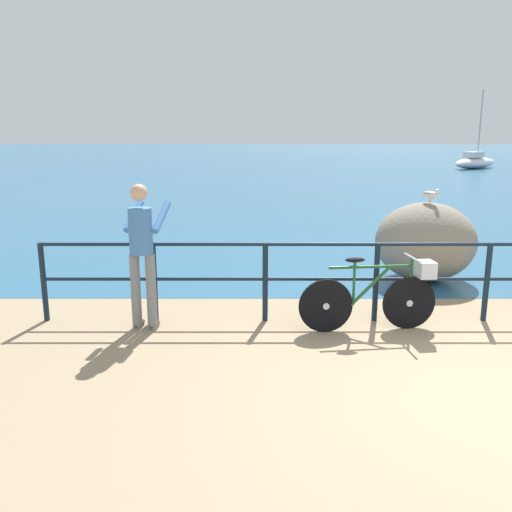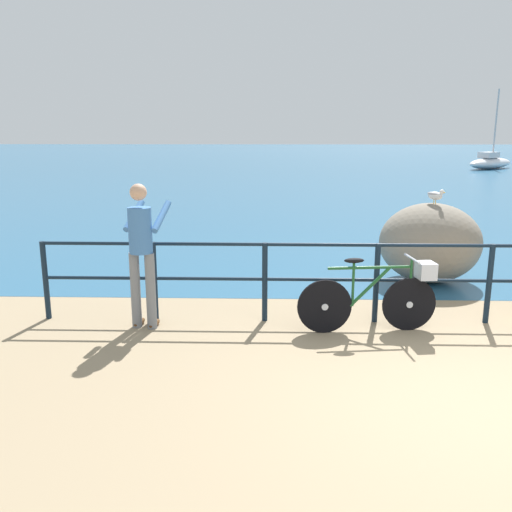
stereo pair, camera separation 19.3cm
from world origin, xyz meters
name	(u,v)px [view 1 (the left image)]	position (x,y,z in m)	size (l,w,h in m)	color
ground_plane	(306,186)	(0.00, 20.00, -0.05)	(120.00, 120.00, 0.10)	#937F60
sea_surface	(280,156)	(0.00, 48.09, 0.00)	(120.00, 90.00, 0.01)	#285B7F
promenade_railing	(433,272)	(0.00, 2.18, 0.64)	(9.91, 0.07, 1.02)	black
bicycle	(381,293)	(-0.72, 1.85, 0.46)	(1.69, 0.48, 0.92)	black
person_at_railing	(143,250)	(-3.59, 1.90, 0.99)	(0.53, 0.67, 1.78)	slate
breakwater_boulder_main	(426,242)	(0.51, 4.12, 0.63)	(1.60, 1.44, 1.27)	gray
seagull	(431,194)	(0.52, 4.06, 1.41)	(0.25, 0.31, 0.23)	gold
sailboat	(476,162)	(11.84, 30.64, 0.42)	(4.19, 3.85, 4.90)	white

